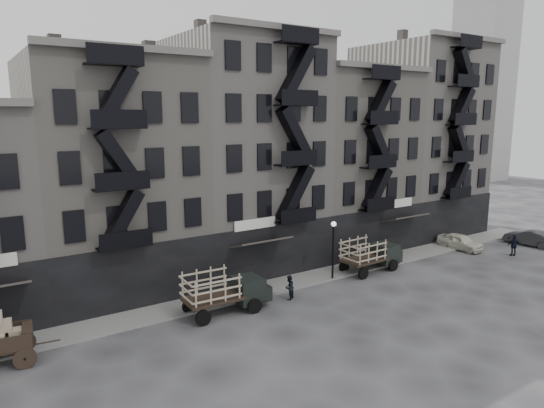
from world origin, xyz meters
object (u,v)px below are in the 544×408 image
stake_truck_east (371,252)px  car_east (460,242)px  pedestrian_mid (289,287)px  stake_truck_west (225,288)px  policeman (514,245)px  car_far (530,238)px

stake_truck_east → car_east: stake_truck_east is taller
car_east → pedestrian_mid: bearing=-178.8°
car_east → stake_truck_west: bearing=179.5°
stake_truck_east → car_east: size_ratio=1.30×
stake_truck_west → policeman: bearing=-4.4°
stake_truck_east → pedestrian_mid: bearing=-174.0°
stake_truck_west → car_east: size_ratio=1.33×
car_east → policeman: (1.98, -3.68, 0.21)m
pedestrian_mid → stake_truck_west: bearing=-37.3°
stake_truck_east → policeman: (12.76, -3.69, -0.58)m
stake_truck_east → pedestrian_mid: stake_truck_east is taller
stake_truck_west → pedestrian_mid: (4.37, -0.40, -0.71)m
stake_truck_east → stake_truck_west: bearing=-178.6°
pedestrian_mid → stake_truck_east: bearing=156.4°
stake_truck_west → policeman: (25.53, -2.84, -0.61)m
pedestrian_mid → policeman: policeman is taller
car_far → pedestrian_mid: bearing=-9.5°
car_east → pedestrian_mid: pedestrian_mid is taller
stake_truck_west → stake_truck_east: stake_truck_west is taller
pedestrian_mid → car_far: bearing=144.8°
car_far → policeman: bearing=7.3°
stake_truck_west → policeman: size_ratio=2.98×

